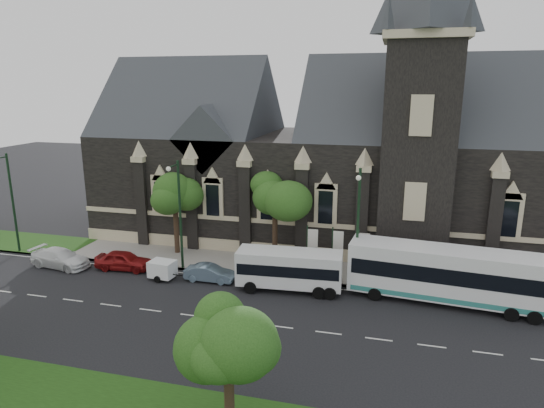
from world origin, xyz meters
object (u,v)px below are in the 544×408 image
(banner_flag_right, at_px, (362,249))
(tree_walk_right, at_px, (278,196))
(street_lamp_mid, at_px, (179,209))
(box_trailer, at_px, (162,269))
(tree_walk_left, at_px, (178,191))
(shuttle_bus, at_px, (290,268))
(street_lamp_near, at_px, (358,222))
(banner_flag_center, at_px, (336,247))
(tree_park_east, at_px, (233,335))
(street_lamp_far, at_px, (10,198))
(tour_coach, at_px, (448,274))
(sedan, at_px, (210,273))
(banner_flag_left, at_px, (311,245))
(car_far_white, at_px, (60,258))
(car_far_red, at_px, (123,260))

(banner_flag_right, bearing_deg, tree_walk_right, 166.40)
(tree_walk_right, xyz_separation_m, street_lamp_mid, (-7.21, -3.62, -0.71))
(banner_flag_right, height_order, box_trailer, banner_flag_right)
(tree_walk_left, distance_m, shuttle_bus, 12.90)
(street_lamp_near, bearing_deg, banner_flag_center, 131.93)
(tree_park_east, xyz_separation_m, street_lamp_far, (-26.18, 16.42, 0.49))
(box_trailer, bearing_deg, tree_walk_left, 107.52)
(street_lamp_far, bearing_deg, banner_flag_center, 3.86)
(street_lamp_mid, bearing_deg, street_lamp_far, 180.00)
(tree_walk_right, bearing_deg, street_lamp_far, -171.14)
(street_lamp_mid, height_order, box_trailer, street_lamp_mid)
(banner_flag_center, height_order, shuttle_bus, banner_flag_center)
(tree_walk_left, height_order, tour_coach, tree_walk_left)
(street_lamp_near, height_order, tour_coach, street_lamp_near)
(street_lamp_near, xyz_separation_m, banner_flag_right, (0.29, 1.91, -2.73))
(street_lamp_mid, relative_size, sedan, 2.31)
(tree_park_east, distance_m, box_trailer, 18.33)
(banner_flag_center, bearing_deg, shuttle_bus, -130.89)
(tree_walk_right, bearing_deg, banner_flag_left, -29.10)
(box_trailer, distance_m, sedan, 3.73)
(street_lamp_far, distance_m, banner_flag_left, 26.50)
(tree_park_east, height_order, sedan, tree_park_east)
(tree_walk_right, height_order, car_far_white, tree_walk_right)
(box_trailer, distance_m, car_far_white, 9.40)
(street_lamp_near, relative_size, banner_flag_center, 2.25)
(car_far_red, bearing_deg, shuttle_bus, -96.23)
(tree_walk_left, relative_size, banner_flag_left, 1.91)
(street_lamp_mid, height_order, car_far_red, street_lamp_mid)
(tree_walk_right, distance_m, street_lamp_far, 23.50)
(car_far_white, bearing_deg, banner_flag_right, -74.42)
(street_lamp_mid, distance_m, car_far_red, 6.44)
(tree_walk_right, bearing_deg, car_far_red, -158.49)
(street_lamp_near, distance_m, box_trailer, 15.38)
(car_far_red, bearing_deg, street_lamp_near, -91.16)
(tree_walk_left, distance_m, box_trailer, 7.61)
(shuttle_bus, height_order, box_trailer, shuttle_bus)
(street_lamp_near, distance_m, tour_coach, 7.03)
(street_lamp_near, bearing_deg, car_far_white, -175.58)
(tree_walk_right, height_order, street_lamp_mid, street_lamp_mid)
(banner_flag_left, bearing_deg, street_lamp_far, -175.85)
(tree_walk_right, relative_size, banner_flag_right, 1.95)
(tree_walk_left, relative_size, car_far_white, 1.47)
(street_lamp_near, relative_size, sedan, 2.31)
(street_lamp_far, bearing_deg, box_trailer, -7.77)
(banner_flag_left, height_order, shuttle_bus, banner_flag_left)
(banner_flag_center, height_order, box_trailer, banner_flag_center)
(tour_coach, bearing_deg, tree_walk_right, 166.68)
(tour_coach, xyz_separation_m, car_far_white, (-30.32, -0.96, -1.35))
(tree_walk_left, height_order, banner_flag_center, tree_walk_left)
(box_trailer, bearing_deg, tree_park_east, -47.07)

